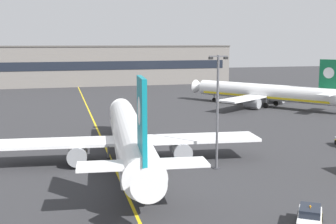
% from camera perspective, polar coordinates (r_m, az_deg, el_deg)
% --- Properties ---
extents(ground_plane, '(400.00, 400.00, 0.00)m').
position_cam_1_polar(ground_plane, '(39.90, -2.72, -12.41)').
color(ground_plane, '#2D2D30').
extents(taxiway_centreline, '(6.81, 179.89, 0.01)m').
position_cam_1_polar(taxiway_centreline, '(68.30, -8.46, -3.43)').
color(taxiway_centreline, yellow).
rests_on(taxiway_centreline, ground).
extents(airliner_foreground, '(32.35, 41.49, 11.65)m').
position_cam_1_polar(airliner_foreground, '(53.74, -4.92, -3.07)').
color(airliner_foreground, white).
rests_on(airliner_foreground, ground).
extents(airliner_background, '(27.76, 34.17, 10.99)m').
position_cam_1_polar(airliner_background, '(103.60, 12.23, 2.46)').
color(airliner_background, white).
rests_on(airliner_background, ground).
extents(apron_lamp_post, '(2.24, 0.90, 13.09)m').
position_cam_1_polar(apron_lamp_post, '(51.00, 6.34, 0.24)').
color(apron_lamp_post, '#515156').
rests_on(apron_lamp_post, ground).
extents(service_car_second, '(3.89, 4.47, 1.79)m').
position_cam_1_polar(service_car_second, '(37.93, 17.65, -12.76)').
color(service_car_second, white).
rests_on(service_car_second, ground).
extents(safety_cone_by_nose_gear, '(0.44, 0.44, 0.55)m').
position_cam_1_polar(safety_cone_by_nose_gear, '(70.67, -6.79, -2.77)').
color(safety_cone_by_nose_gear, orange).
rests_on(safety_cone_by_nose_gear, ground).
extents(terminal_building, '(126.78, 12.40, 13.31)m').
position_cam_1_polar(terminal_building, '(152.70, -15.56, 5.67)').
color(terminal_building, slate).
rests_on(terminal_building, ground).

